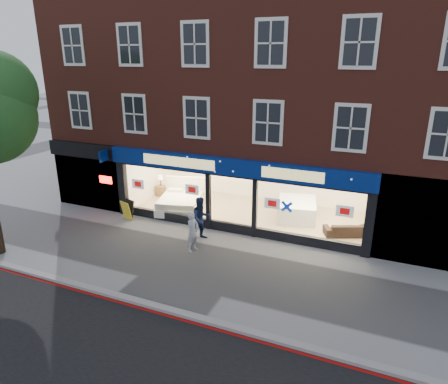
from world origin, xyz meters
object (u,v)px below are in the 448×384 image
Objects in this scene: mattress_stack at (297,209)px; pedestrian_blue at (201,219)px; sofa at (346,229)px; display_bed at (181,202)px; a_board at (128,210)px; pedestrian_grey at (193,232)px.

mattress_stack is 1.32× the size of pedestrian_blue.
sofa is at bearing -23.51° from mattress_stack.
display_bed is 5.53m from mattress_stack.
sofa is at bearing 28.97° from a_board.
mattress_stack is at bearing -3.05° from display_bed.
display_bed is 3.05× the size of a_board.
pedestrian_grey is (-2.96, -4.58, 0.28)m from mattress_stack.
display_bed is 1.56× the size of sofa.
pedestrian_blue is (2.30, -2.40, 0.43)m from display_bed.
sofa is 6.40m from pedestrian_grey.
sofa is 0.98× the size of pedestrian_blue.
pedestrian_grey reaches higher than display_bed.
display_bed is at bearing -22.63° from sofa.
a_board is at bearing 118.27° from pedestrian_blue.
pedestrian_blue is at bearing 23.11° from pedestrian_grey.
pedestrian_grey is at bearing -122.88° from mattress_stack.
pedestrian_grey is (-5.30, -3.57, 0.43)m from sofa.
display_bed is 1.76× the size of pedestrian_grey.
pedestrian_blue is (4.05, -0.54, 0.45)m from a_board.
display_bed is 2.56m from a_board.
sofa is at bearing -29.27° from pedestrian_blue.
display_bed is 7.75m from sofa.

